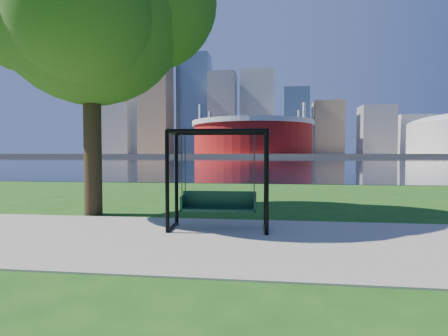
# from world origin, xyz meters

# --- Properties ---
(ground) EXTENTS (900.00, 900.00, 0.00)m
(ground) POSITION_xyz_m (0.00, 0.00, 0.00)
(ground) COLOR #1E5114
(ground) RESTS_ON ground
(path) EXTENTS (120.00, 4.00, 0.03)m
(path) POSITION_xyz_m (0.00, -0.50, 0.01)
(path) COLOR #9E937F
(path) RESTS_ON ground
(river) EXTENTS (900.00, 180.00, 0.02)m
(river) POSITION_xyz_m (0.00, 102.00, 0.01)
(river) COLOR black
(river) RESTS_ON ground
(far_bank) EXTENTS (900.00, 228.00, 2.00)m
(far_bank) POSITION_xyz_m (0.00, 306.00, 1.00)
(far_bank) COLOR #937F60
(far_bank) RESTS_ON ground
(stadium) EXTENTS (83.00, 83.00, 32.00)m
(stadium) POSITION_xyz_m (-10.00, 235.00, 14.23)
(stadium) COLOR maroon
(stadium) RESTS_ON far_bank
(skyline) EXTENTS (392.00, 66.00, 96.50)m
(skyline) POSITION_xyz_m (-4.27, 319.39, 35.89)
(skyline) COLOR gray
(skyline) RESTS_ON far_bank
(swing) EXTENTS (2.07, 0.95, 2.09)m
(swing) POSITION_xyz_m (-0.29, 0.37, 1.01)
(swing) COLOR black
(swing) RESTS_ON ground
(park_tree) EXTENTS (6.36, 5.74, 7.90)m
(park_tree) POSITION_xyz_m (-3.88, 1.91, 5.49)
(park_tree) COLOR black
(park_tree) RESTS_ON ground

